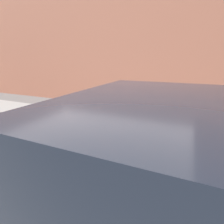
% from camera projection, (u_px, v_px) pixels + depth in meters
% --- Properties ---
extents(ground_plane, '(60.00, 60.00, 0.00)m').
position_uv_depth(ground_plane, '(86.00, 205.00, 2.42)').
color(ground_plane, slate).
extents(sidewalk, '(24.00, 2.80, 0.14)m').
position_uv_depth(sidewalk, '(134.00, 138.00, 4.32)').
color(sidewalk, '#9E9B96').
rests_on(sidewalk, ground_plane).
extents(building_facade, '(24.00, 0.30, 6.65)m').
position_uv_depth(building_facade, '(164.00, 20.00, 6.29)').
color(building_facade, '#935642').
rests_on(building_facade, ground_plane).
extents(parking_meter, '(0.21, 0.15, 1.39)m').
position_uv_depth(parking_meter, '(112.00, 104.00, 3.18)').
color(parking_meter, gray).
rests_on(parking_meter, sidewalk).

